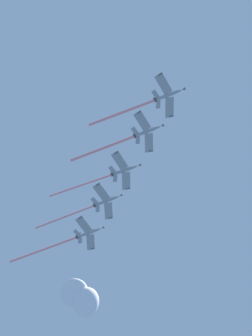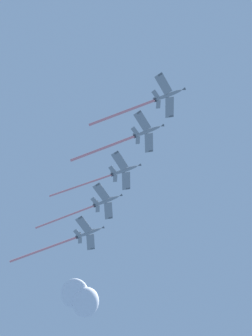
{
  "view_description": "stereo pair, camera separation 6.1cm",
  "coord_description": "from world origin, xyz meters",
  "px_view_note": "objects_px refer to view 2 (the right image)",
  "views": [
    {
      "loc": [
        34.97,
        36.06,
        1.52
      ],
      "look_at": [
        19.46,
        -58.91,
        162.47
      ],
      "focal_mm": 46.43,
      "sensor_mm": 36.0,
      "label": 1
    },
    {
      "loc": [
        35.03,
        36.05,
        1.52
      ],
      "look_at": [
        19.46,
        -58.91,
        162.47
      ],
      "focal_mm": 46.43,
      "sensor_mm": 36.0,
      "label": 2
    }
  ],
  "objects_px": {
    "jet_second": "(129,138)",
    "jet_fifth": "(72,239)",
    "jet_third": "(113,174)",
    "jet_lead": "(150,102)",
    "jet_fourth": "(96,205)"
  },
  "relations": [
    {
      "from": "jet_second",
      "to": "jet_fifth",
      "type": "bearing_deg",
      "value": -69.96
    },
    {
      "from": "jet_third",
      "to": "jet_fifth",
      "type": "bearing_deg",
      "value": -67.28
    },
    {
      "from": "jet_second",
      "to": "jet_third",
      "type": "relative_size",
      "value": 0.99
    },
    {
      "from": "jet_lead",
      "to": "jet_second",
      "type": "bearing_deg",
      "value": -70.78
    },
    {
      "from": "jet_lead",
      "to": "jet_second",
      "type": "relative_size",
      "value": 1.0
    },
    {
      "from": "jet_lead",
      "to": "jet_fifth",
      "type": "relative_size",
      "value": 0.92
    },
    {
      "from": "jet_fifth",
      "to": "jet_second",
      "type": "bearing_deg",
      "value": 110.04
    },
    {
      "from": "jet_second",
      "to": "jet_lead",
      "type": "bearing_deg",
      "value": 109.22
    },
    {
      "from": "jet_lead",
      "to": "jet_third",
      "type": "height_order",
      "value": "jet_lead"
    },
    {
      "from": "jet_lead",
      "to": "jet_third",
      "type": "distance_m",
      "value": 34.94
    },
    {
      "from": "jet_second",
      "to": "jet_third",
      "type": "height_order",
      "value": "jet_second"
    },
    {
      "from": "jet_fourth",
      "to": "jet_fifth",
      "type": "relative_size",
      "value": 0.9
    },
    {
      "from": "jet_fourth",
      "to": "jet_second",
      "type": "bearing_deg",
      "value": 106.71
    },
    {
      "from": "jet_lead",
      "to": "jet_fourth",
      "type": "distance_m",
      "value": 51.58
    },
    {
      "from": "jet_second",
      "to": "jet_fifth",
      "type": "distance_m",
      "value": 54.16
    }
  ]
}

